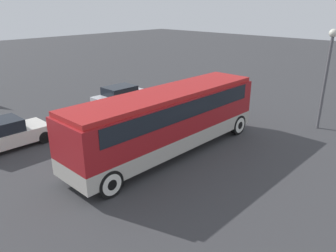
# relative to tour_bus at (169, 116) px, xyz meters

# --- Properties ---
(ground_plane) EXTENTS (120.00, 120.00, 0.00)m
(ground_plane) POSITION_rel_tour_bus_xyz_m (-0.10, 0.00, -1.87)
(ground_plane) COLOR #38383A
(tour_bus) EXTENTS (10.70, 2.53, 3.10)m
(tour_bus) POSITION_rel_tour_bus_xyz_m (0.00, 0.00, 0.00)
(tour_bus) COLOR #B7B2A8
(tour_bus) RESTS_ON ground_plane
(parked_car_near) EXTENTS (4.17, 1.83, 1.38)m
(parked_car_near) POSITION_rel_tour_bus_xyz_m (3.45, 8.01, -1.19)
(parked_car_near) COLOR #BCBCC1
(parked_car_near) RESTS_ON ground_plane
(parked_car_mid) EXTENTS (4.38, 1.98, 1.41)m
(parked_car_mid) POSITION_rel_tour_bus_xyz_m (4.49, 4.92, -1.17)
(parked_car_mid) COLOR #7A6B5B
(parked_car_mid) RESTS_ON ground_plane
(lamp_post) EXTENTS (0.44, 0.44, 5.60)m
(lamp_post) POSITION_rel_tour_bus_xyz_m (8.42, -3.98, 1.81)
(lamp_post) COLOR #515156
(lamp_post) RESTS_ON ground_plane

